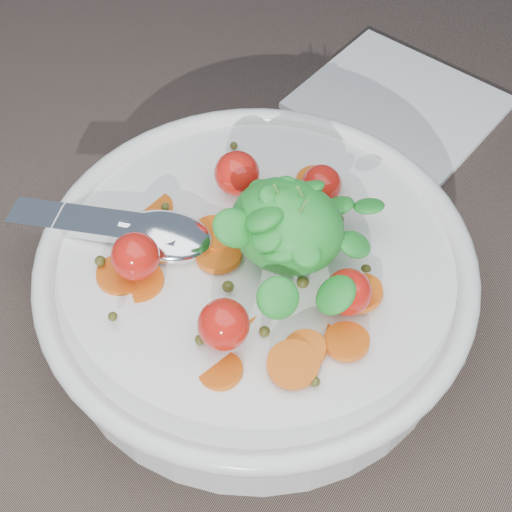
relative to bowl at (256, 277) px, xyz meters
The scene contains 3 objects.
ground 0.04m from the bowl, 60.41° to the left, with size 6.00×6.00×0.00m, color brown.
bowl is the anchor object (origin of this frame).
napkin 0.26m from the bowl, 90.94° to the left, with size 0.17×0.15×0.01m, color white.
Camera 1 is at (0.14, -0.27, 0.44)m, focal length 50.00 mm.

